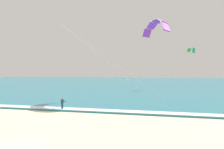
% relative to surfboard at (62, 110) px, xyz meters
% --- Properties ---
extents(sea, '(200.00, 120.00, 0.20)m').
position_rel_surfboard_xyz_m(sea, '(4.02, 59.17, 0.07)').
color(sea, teal).
rests_on(sea, ground).
extents(surf_foam, '(200.00, 1.79, 0.04)m').
position_rel_surfboard_xyz_m(surf_foam, '(4.02, 0.17, 0.19)').
color(surf_foam, white).
rests_on(surf_foam, sea).
extents(surfboard, '(1.01, 1.45, 0.09)m').
position_rel_surfboard_xyz_m(surfboard, '(0.00, 0.00, 0.00)').
color(surfboard, yellow).
rests_on(surfboard, ground).
extents(kitesurfer, '(0.67, 0.66, 1.69)m').
position_rel_surfboard_xyz_m(kitesurfer, '(0.01, 0.02, 0.91)').
color(kitesurfer, '#143347').
rests_on(kitesurfer, ground).
extents(kite_primary, '(14.07, 10.20, 11.84)m').
position_rel_surfboard_xyz_m(kite_primary, '(11.75, 7.63, 12.01)').
color(kite_primary, purple).
extents(kite_distant, '(2.33, 4.04, 1.58)m').
position_rel_surfboard_xyz_m(kite_distant, '(19.39, 32.72, 10.50)').
color(kite_distant, green).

